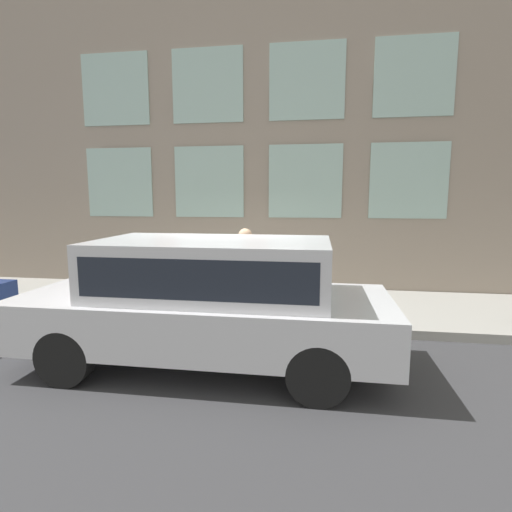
% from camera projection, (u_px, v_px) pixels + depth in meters
% --- Properties ---
extents(ground_plane, '(80.00, 80.00, 0.00)m').
position_uv_depth(ground_plane, '(231.00, 331.00, 7.03)').
color(ground_plane, '#38383A').
extents(sidewalk, '(2.96, 60.00, 0.16)m').
position_uv_depth(sidewalk, '(246.00, 304.00, 8.46)').
color(sidewalk, '#9E9B93').
rests_on(sidewalk, ground_plane).
extents(building_facade, '(0.33, 40.00, 10.94)m').
position_uv_depth(building_facade, '(257.00, 61.00, 9.27)').
color(building_facade, gray).
rests_on(building_facade, ground_plane).
extents(fire_hydrant, '(0.35, 0.46, 0.88)m').
position_uv_depth(fire_hydrant, '(267.00, 293.00, 7.23)').
color(fire_hydrant, gold).
rests_on(fire_hydrant, sidewalk).
extents(person, '(0.39, 0.26, 1.60)m').
position_uv_depth(person, '(245.00, 263.00, 7.40)').
color(person, '#998466').
rests_on(person, sidewalk).
extents(parked_truck_silver_near, '(1.97, 5.00, 1.76)m').
position_uv_depth(parked_truck_silver_near, '(209.00, 294.00, 5.45)').
color(parked_truck_silver_near, black).
rests_on(parked_truck_silver_near, ground_plane).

